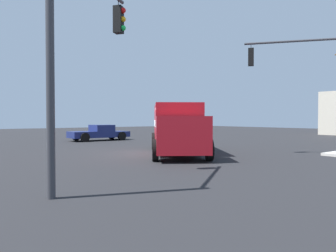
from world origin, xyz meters
TOP-DOWN VIEW (x-y plane):
  - ground_plane at (0.00, 0.00)m, footprint 100.00×100.00m
  - delivery_truck at (1.08, 1.40)m, footprint 8.06×6.65m
  - traffic_light_primary at (6.32, -6.35)m, footprint 2.62×3.51m
  - traffic_light_secondary at (6.17, 6.04)m, footprint 3.84×3.05m
  - pickup_navy at (-11.02, 2.45)m, footprint 2.30×5.22m

SIDE VIEW (x-z plane):
  - ground_plane at x=0.00m, z-range 0.00..0.00m
  - pickup_navy at x=-11.02m, z-range 0.04..1.42m
  - delivery_truck at x=1.08m, z-range 0.07..2.82m
  - traffic_light_secondary at x=6.17m, z-range 1.13..7.25m
  - traffic_light_primary at x=6.32m, z-range 0.99..7.42m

